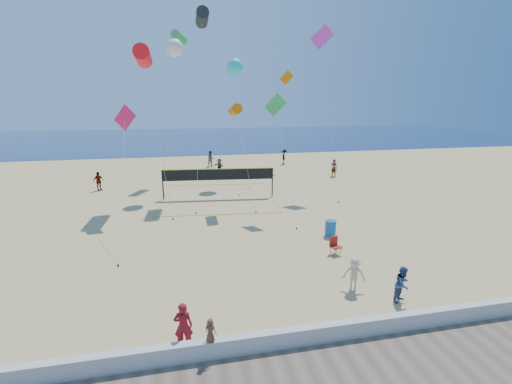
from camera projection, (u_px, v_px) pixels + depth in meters
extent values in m
plane|color=tan|center=(268.00, 295.00, 13.84)|extent=(120.00, 120.00, 0.00)
cube|color=navy|center=(199.00, 138.00, 72.48)|extent=(140.00, 50.00, 0.03)
cube|color=beige|center=(290.00, 337.00, 10.93)|extent=(32.00, 0.30, 0.60)
imported|color=maroon|center=(183.00, 326.00, 10.69)|extent=(0.61, 0.42, 1.61)
imported|color=brown|center=(210.00, 330.00, 10.23)|extent=(0.44, 0.40, 0.76)
imported|color=navy|center=(403.00, 284.00, 13.26)|extent=(0.89, 0.83, 1.46)
imported|color=#D1B48B|center=(354.00, 274.00, 14.08)|extent=(1.07, 0.91, 1.44)
imported|color=gray|center=(98.00, 181.00, 29.77)|extent=(0.99, 0.95, 1.66)
imported|color=gray|center=(219.00, 166.00, 36.80)|extent=(1.25, 1.48, 1.60)
imported|color=gray|center=(334.00, 168.00, 35.37)|extent=(0.75, 0.77, 1.79)
imported|color=gray|center=(211.00, 159.00, 40.39)|extent=(1.03, 0.87, 1.87)
imported|color=gray|center=(284.00, 157.00, 42.24)|extent=(0.89, 1.26, 1.77)
cube|color=maroon|center=(336.00, 247.00, 17.42)|extent=(0.59, 0.56, 0.05)
cube|color=maroon|center=(334.00, 241.00, 17.52)|extent=(0.49, 0.17, 0.49)
cylinder|color=black|center=(335.00, 252.00, 17.22)|extent=(0.09, 0.25, 0.64)
cylinder|color=black|center=(330.00, 250.00, 17.54)|extent=(0.09, 0.25, 0.64)
cylinder|color=black|center=(341.00, 251.00, 17.39)|extent=(0.09, 0.25, 0.64)
cylinder|color=black|center=(336.00, 248.00, 17.70)|extent=(0.09, 0.25, 0.64)
cylinder|color=#165595|center=(330.00, 228.00, 19.81)|extent=(0.72, 0.72, 0.93)
cylinder|color=black|center=(163.00, 185.00, 27.03)|extent=(0.10, 0.10, 2.34)
cylinder|color=black|center=(272.00, 182.00, 27.93)|extent=(0.10, 0.10, 2.34)
cube|color=black|center=(218.00, 175.00, 27.29)|extent=(8.72, 0.87, 0.88)
cube|color=gold|center=(218.00, 169.00, 27.17)|extent=(8.72, 0.88, 0.06)
cube|color=gold|center=(219.00, 215.00, 23.57)|extent=(8.92, 0.92, 0.02)
cube|color=gold|center=(219.00, 185.00, 31.99)|extent=(8.92, 0.92, 0.02)
cylinder|color=#FE1117|center=(143.00, 56.00, 24.44)|extent=(1.16, 2.71, 1.48)
cylinder|color=silver|center=(157.00, 134.00, 23.53)|extent=(1.61, 5.19, 10.65)
cylinder|color=black|center=(173.00, 219.00, 22.61)|extent=(0.08, 0.08, 0.10)
cylinder|color=black|center=(202.00, 17.00, 26.64)|extent=(0.98, 2.33, 1.27)
cylinder|color=silver|center=(199.00, 110.00, 25.21)|extent=(1.32, 6.55, 13.84)
cylinder|color=black|center=(196.00, 213.00, 23.78)|extent=(0.08, 0.08, 0.10)
cylinder|color=#D36B03|center=(235.00, 110.00, 23.99)|extent=(0.81, 1.75, 0.93)
cylinder|color=silver|center=(246.00, 161.00, 23.99)|extent=(1.07, 2.14, 6.94)
cylinder|color=black|center=(256.00, 212.00, 23.99)|extent=(0.08, 0.08, 0.10)
cube|color=#D91953|center=(125.00, 118.00, 22.09)|extent=(1.54, 0.90, 1.74)
cylinder|color=silver|center=(122.00, 180.00, 19.16)|extent=(0.32, 8.04, 6.51)
cylinder|color=black|center=(118.00, 265.00, 16.24)|extent=(0.08, 0.08, 0.10)
cube|color=green|center=(275.00, 105.00, 22.65)|extent=(1.37, 0.77, 1.54)
cylinder|color=silver|center=(286.00, 164.00, 21.79)|extent=(0.43, 3.92, 7.31)
cylinder|color=black|center=(297.00, 228.00, 20.93)|extent=(0.08, 0.08, 0.10)
cube|color=#D735CB|center=(322.00, 37.00, 28.00)|extent=(1.91, 0.50, 1.94)
cylinder|color=silver|center=(330.00, 117.00, 27.15)|extent=(0.14, 5.24, 12.62)
cylinder|color=black|center=(339.00, 202.00, 26.29)|extent=(0.08, 0.08, 0.10)
sphere|color=silver|center=(175.00, 48.00, 27.68)|extent=(1.49, 1.49, 1.40)
cylinder|color=silver|center=(207.00, 122.00, 28.00)|extent=(4.63, 3.49, 11.70)
cylinder|color=black|center=(239.00, 195.00, 28.32)|extent=(0.08, 0.08, 0.10)
sphere|color=#1CCDDA|center=(235.00, 67.00, 31.28)|extent=(1.85, 1.85, 1.48)
cylinder|color=silver|center=(242.00, 127.00, 30.85)|extent=(0.46, 3.90, 10.55)
cylinder|color=black|center=(248.00, 188.00, 30.43)|extent=(0.08, 0.08, 0.10)
cylinder|color=green|center=(179.00, 37.00, 32.16)|extent=(1.57, 2.20, 1.11)
cylinder|color=silver|center=(171.00, 111.00, 31.27)|extent=(2.15, 5.12, 13.34)
cylinder|color=black|center=(163.00, 189.00, 30.37)|extent=(0.08, 0.08, 0.10)
cube|color=#D36B03|center=(287.00, 78.00, 38.50)|extent=(1.40, 0.88, 1.62)
cylinder|color=silver|center=(281.00, 125.00, 37.09)|extent=(2.59, 5.22, 10.07)
cylinder|color=black|center=(275.00, 176.00, 35.68)|extent=(0.08, 0.08, 0.10)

